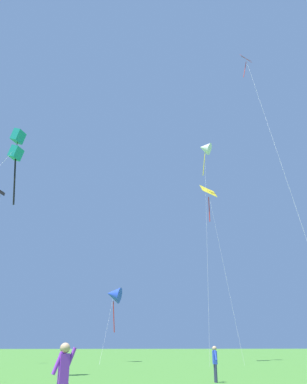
{
  "coord_description": "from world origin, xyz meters",
  "views": [
    {
      "loc": [
        -1.98,
        -3.48,
        1.7
      ],
      "look_at": [
        1.03,
        26.86,
        13.32
      ],
      "focal_mm": 37.63,
      "sensor_mm": 36.0,
      "label": 1
    }
  ],
  "objects": [
    {
      "name": "kite_black_large",
      "position": [
        -14.07,
        37.47,
        15.53
      ],
      "size": [
        2.92,
        6.32,
        17.39
      ],
      "color": "black",
      "rests_on": "ground_plane"
    },
    {
      "name": "kite_teal_box",
      "position": [
        -8.58,
        20.8,
        13.83
      ],
      "size": [
        3.89,
        9.71,
        15.07
      ],
      "color": "teal",
      "rests_on": "ground_plane"
    },
    {
      "name": "kite_white_distant",
      "position": [
        9.43,
        43.11,
        25.97
      ],
      "size": [
        4.3,
        11.77,
        27.01
      ],
      "color": "white",
      "rests_on": "ground_plane"
    },
    {
      "name": "kite_yellow_diamond",
      "position": [
        9.34,
        41.84,
        18.38
      ],
      "size": [
        2.05,
        8.08,
        20.36
      ],
      "color": "yellow",
      "rests_on": "ground_plane"
    },
    {
      "name": "person_with_spool",
      "position": [
        3.14,
        17.51,
        0.99
      ],
      "size": [
        0.22,
        0.53,
        1.65
      ],
      "color": "#2D3351",
      "rests_on": "ground_plane"
    },
    {
      "name": "person_near_tree",
      "position": [
        -3.05,
        6.87,
        1.05
      ],
      "size": [
        0.56,
        0.28,
        1.75
      ],
      "color": "#665B4C",
      "rests_on": "ground_plane"
    },
    {
      "name": "kite_red_high",
      "position": [
        9.41,
        24.97,
        24.1
      ],
      "size": [
        1.16,
        9.9,
        26.89
      ],
      "color": "red",
      "rests_on": "ground_plane"
    },
    {
      "name": "kite_blue_delta",
      "position": [
        -1.89,
        43.12,
        7.0
      ],
      "size": [
        2.19,
        7.39,
        8.03
      ],
      "color": "blue",
      "rests_on": "ground_plane"
    }
  ]
}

